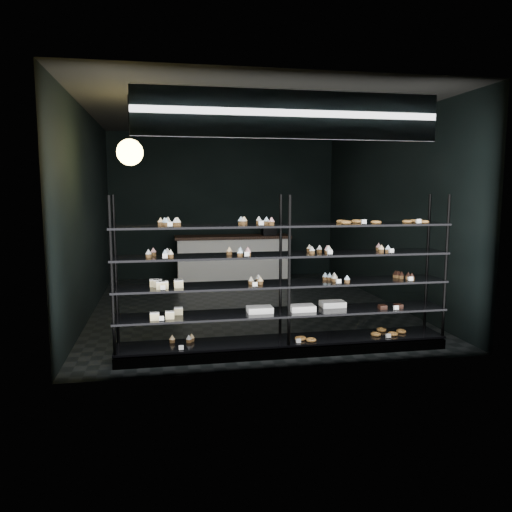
# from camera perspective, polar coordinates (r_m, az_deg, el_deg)

# --- Properties ---
(room) EXTENTS (5.01, 6.01, 3.20)m
(room) POSITION_cam_1_polar(r_m,az_deg,el_deg) (8.27, -1.18, 5.05)
(room) COLOR black
(room) RESTS_ON ground
(display_shelf) EXTENTS (4.00, 0.50, 1.91)m
(display_shelf) POSITION_cam_1_polar(r_m,az_deg,el_deg) (6.02, 3.12, -5.25)
(display_shelf) COLOR black
(display_shelf) RESTS_ON room
(signage) EXTENTS (3.30, 0.05, 0.50)m
(signage) POSITION_cam_1_polar(r_m,az_deg,el_deg) (5.45, 3.98, 15.83)
(signage) COLOR #0B0E3A
(signage) RESTS_ON room
(pendant_lamp) EXTENTS (0.34, 0.34, 0.90)m
(pendant_lamp) POSITION_cam_1_polar(r_m,az_deg,el_deg) (6.83, -14.22, 11.43)
(pendant_lamp) COLOR black
(pendant_lamp) RESTS_ON room
(service_counter) EXTENTS (2.48, 0.65, 1.23)m
(service_counter) POSITION_cam_1_polar(r_m,az_deg,el_deg) (10.86, -2.60, -0.16)
(service_counter) COLOR silver
(service_counter) RESTS_ON room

